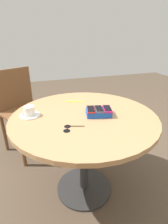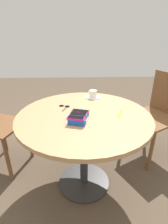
{
  "view_description": "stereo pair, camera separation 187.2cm",
  "coord_description": "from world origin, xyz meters",
  "px_view_note": "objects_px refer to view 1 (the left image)",
  "views": [
    {
      "loc": [
        0.36,
        1.07,
        1.24
      ],
      "look_at": [
        0.0,
        0.0,
        0.73
      ],
      "focal_mm": 28.0,
      "sensor_mm": 36.0,
      "label": 1
    },
    {
      "loc": [
        -1.21,
        0.05,
        1.3
      ],
      "look_at": [
        0.0,
        0.0,
        0.73
      ],
      "focal_mm": 28.0,
      "sensor_mm": 36.0,
      "label": 2
    }
  ],
  "objects_px": {
    "chair_near_window": "(23,110)",
    "round_table": "(84,129)",
    "phone_magenta": "(107,109)",
    "coffee_cup": "(29,111)",
    "phone_gray": "(99,109)",
    "sunglasses": "(68,128)",
    "lanyard_strap": "(74,101)",
    "phone_box": "(98,112)",
    "phone_red": "(91,109)",
    "saucer": "(30,115)"
  },
  "relations": [
    {
      "from": "phone_gray",
      "to": "lanyard_strap",
      "type": "bearing_deg",
      "value": -74.44
    },
    {
      "from": "coffee_cup",
      "to": "lanyard_strap",
      "type": "height_order",
      "value": "coffee_cup"
    },
    {
      "from": "round_table",
      "to": "phone_magenta",
      "type": "xyz_separation_m",
      "value": [
        -0.15,
        0.06,
        0.17
      ]
    },
    {
      "from": "chair_near_window",
      "to": "phone_gray",
      "type": "bearing_deg",
      "value": 122.32
    },
    {
      "from": "round_table",
      "to": "chair_near_window",
      "type": "bearing_deg",
      "value": -61.32
    },
    {
      "from": "round_table",
      "to": "phone_box",
      "type": "height_order",
      "value": "phone_box"
    },
    {
      "from": "round_table",
      "to": "phone_red",
      "type": "xyz_separation_m",
      "value": [
        -0.04,
        0.03,
        0.17
      ]
    },
    {
      "from": "coffee_cup",
      "to": "sunglasses",
      "type": "height_order",
      "value": "coffee_cup"
    },
    {
      "from": "coffee_cup",
      "to": "phone_box",
      "type": "bearing_deg",
      "value": 163.23
    },
    {
      "from": "lanyard_strap",
      "to": "round_table",
      "type": "bearing_deg",
      "value": 88.52
    },
    {
      "from": "sunglasses",
      "to": "round_table",
      "type": "bearing_deg",
      "value": -133.89
    },
    {
      "from": "phone_box",
      "to": "coffee_cup",
      "type": "xyz_separation_m",
      "value": [
        0.46,
        -0.14,
        0.02
      ]
    },
    {
      "from": "lanyard_strap",
      "to": "coffee_cup",
      "type": "bearing_deg",
      "value": 25.21
    },
    {
      "from": "round_table",
      "to": "phone_red",
      "type": "relative_size",
      "value": 7.55
    },
    {
      "from": "round_table",
      "to": "sunglasses",
      "type": "relative_size",
      "value": 7.41
    },
    {
      "from": "saucer",
      "to": "chair_near_window",
      "type": "xyz_separation_m",
      "value": [
        0.07,
        -0.7,
        -0.23
      ]
    },
    {
      "from": "saucer",
      "to": "coffee_cup",
      "type": "distance_m",
      "value": 0.04
    },
    {
      "from": "chair_near_window",
      "to": "coffee_cup",
      "type": "bearing_deg",
      "value": 95.63
    },
    {
      "from": "coffee_cup",
      "to": "chair_near_window",
      "type": "distance_m",
      "value": 0.75
    },
    {
      "from": "round_table",
      "to": "phone_red",
      "type": "distance_m",
      "value": 0.17
    },
    {
      "from": "phone_red",
      "to": "coffee_cup",
      "type": "bearing_deg",
      "value": -17.29
    },
    {
      "from": "phone_box",
      "to": "phone_magenta",
      "type": "bearing_deg",
      "value": 160.78
    },
    {
      "from": "phone_magenta",
      "to": "chair_near_window",
      "type": "bearing_deg",
      "value": -55.55
    },
    {
      "from": "saucer",
      "to": "chair_near_window",
      "type": "relative_size",
      "value": 0.16
    },
    {
      "from": "phone_gray",
      "to": "sunglasses",
      "type": "bearing_deg",
      "value": 24.95
    },
    {
      "from": "phone_box",
      "to": "saucer",
      "type": "xyz_separation_m",
      "value": [
        0.46,
        -0.14,
        -0.02
      ]
    },
    {
      "from": "round_table",
      "to": "saucer",
      "type": "height_order",
      "value": "saucer"
    },
    {
      "from": "round_table",
      "to": "saucer",
      "type": "distance_m",
      "value": 0.4
    },
    {
      "from": "round_table",
      "to": "chair_near_window",
      "type": "relative_size",
      "value": 1.14
    },
    {
      "from": "phone_magenta",
      "to": "sunglasses",
      "type": "xyz_separation_m",
      "value": [
        0.31,
        0.1,
        -0.05
      ]
    },
    {
      "from": "phone_gray",
      "to": "lanyard_strap",
      "type": "xyz_separation_m",
      "value": [
        0.09,
        -0.32,
        -0.05
      ]
    },
    {
      "from": "phone_red",
      "to": "phone_box",
      "type": "bearing_deg",
      "value": 167.32
    },
    {
      "from": "phone_red",
      "to": "lanyard_strap",
      "type": "relative_size",
      "value": 0.98
    },
    {
      "from": "saucer",
      "to": "phone_magenta",
      "type": "bearing_deg",
      "value": 162.75
    },
    {
      "from": "lanyard_strap",
      "to": "sunglasses",
      "type": "distance_m",
      "value": 0.47
    },
    {
      "from": "phone_box",
      "to": "chair_near_window",
      "type": "xyz_separation_m",
      "value": [
        0.53,
        -0.84,
        -0.25
      ]
    },
    {
      "from": "round_table",
      "to": "phone_box",
      "type": "bearing_deg",
      "value": 157.11
    },
    {
      "from": "phone_magenta",
      "to": "coffee_cup",
      "type": "bearing_deg",
      "value": -17.05
    },
    {
      "from": "coffee_cup",
      "to": "chair_near_window",
      "type": "height_order",
      "value": "chair_near_window"
    },
    {
      "from": "phone_box",
      "to": "chair_near_window",
      "type": "bearing_deg",
      "value": -57.63
    },
    {
      "from": "phone_box",
      "to": "round_table",
      "type": "bearing_deg",
      "value": -22.89
    },
    {
      "from": "phone_gray",
      "to": "lanyard_strap",
      "type": "distance_m",
      "value": 0.33
    },
    {
      "from": "phone_red",
      "to": "saucer",
      "type": "xyz_separation_m",
      "value": [
        0.41,
        -0.13,
        -0.04
      ]
    },
    {
      "from": "phone_magenta",
      "to": "saucer",
      "type": "bearing_deg",
      "value": -17.25
    },
    {
      "from": "phone_red",
      "to": "phone_gray",
      "type": "bearing_deg",
      "value": 163.46
    },
    {
      "from": "saucer",
      "to": "sunglasses",
      "type": "bearing_deg",
      "value": 128.84
    },
    {
      "from": "sunglasses",
      "to": "phone_box",
      "type": "bearing_deg",
      "value": -154.09
    },
    {
      "from": "chair_near_window",
      "to": "round_table",
      "type": "bearing_deg",
      "value": 118.68
    },
    {
      "from": "phone_magenta",
      "to": "phone_gray",
      "type": "distance_m",
      "value": 0.06
    },
    {
      "from": "phone_red",
      "to": "round_table",
      "type": "bearing_deg",
      "value": -34.03
    }
  ]
}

